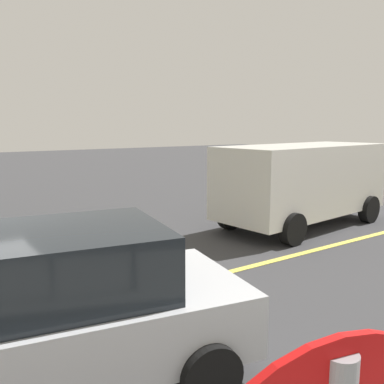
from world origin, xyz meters
TOP-DOWN VIEW (x-y plane):
  - lane_marking_centre at (3.00, 0.00)m, footprint 28.00×0.16m
  - white_van at (8.56, 1.73)m, footprint 5.37×2.67m
  - car_silver_near_curb at (0.87, -1.63)m, footprint 4.43×2.64m

SIDE VIEW (x-z plane):
  - lane_marking_centre at x=3.00m, z-range 0.00..0.01m
  - car_silver_near_curb at x=0.87m, z-range 0.00..1.69m
  - white_van at x=8.56m, z-range 0.17..2.37m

